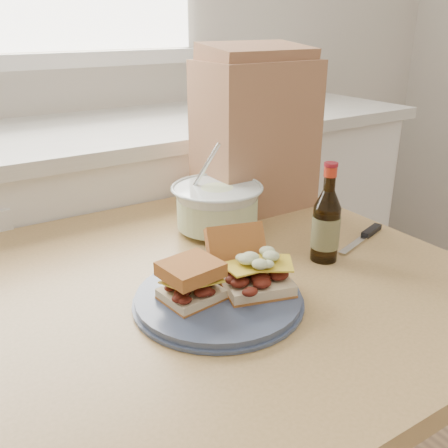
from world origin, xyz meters
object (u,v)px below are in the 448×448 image
dining_table (225,322)px  paper_bag (255,137)px  coleslaw_bowl (217,209)px  beer_bottle (326,224)px  plate (218,299)px

dining_table → paper_bag: bearing=46.1°
dining_table → paper_bag: (0.28, 0.28, 0.30)m
dining_table → paper_bag: 0.50m
coleslaw_bowl → dining_table: bearing=-118.7°
coleslaw_bowl → beer_bottle: coleslaw_bowl is taller
plate → beer_bottle: beer_bottle is taller
beer_bottle → paper_bag: (0.07, 0.34, 0.11)m
plate → beer_bottle: size_ratio=1.40×
plate → coleslaw_bowl: 0.33m
dining_table → coleslaw_bowl: (0.10, 0.19, 0.17)m
beer_bottle → dining_table: bearing=156.8°
dining_table → beer_bottle: (0.21, -0.06, 0.19)m
paper_bag → beer_bottle: bearing=-101.3°
dining_table → beer_bottle: size_ratio=4.52×
coleslaw_bowl → beer_bottle: 0.27m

